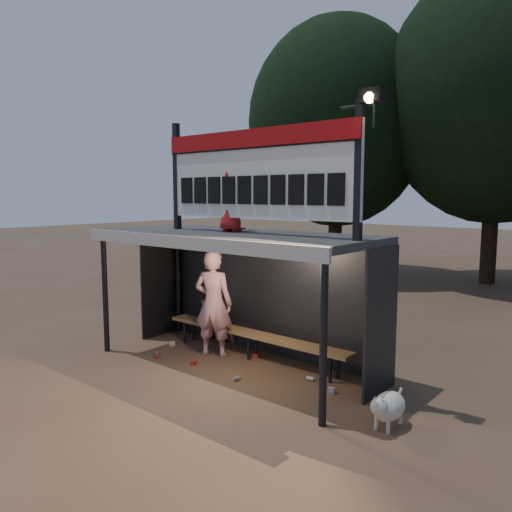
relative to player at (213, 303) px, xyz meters
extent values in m
plane|color=brown|center=(0.65, -0.21, -0.98)|extent=(80.00, 80.00, 0.00)
imported|color=white|center=(0.00, 0.00, 0.00)|extent=(0.84, 0.69, 1.96)
imported|color=gray|center=(0.35, 0.10, 1.92)|extent=(0.68, 0.61, 1.15)
imported|color=#AB1A1B|center=(0.58, -0.13, 1.87)|extent=(0.53, 0.36, 1.05)
cube|color=#39393B|center=(0.65, -0.21, 1.28)|extent=(5.00, 2.00, 0.12)
cube|color=silver|center=(0.65, -1.23, 1.24)|extent=(5.10, 0.06, 0.20)
cylinder|color=black|center=(-1.75, -1.11, 0.12)|extent=(0.10, 0.10, 2.20)
cylinder|color=black|center=(3.05, -1.11, 0.12)|extent=(0.10, 0.10, 2.20)
cylinder|color=black|center=(-1.75, 0.69, 0.12)|extent=(0.10, 0.10, 2.20)
cylinder|color=black|center=(3.05, 0.69, 0.12)|extent=(0.10, 0.10, 2.20)
cube|color=black|center=(0.65, 0.79, 0.12)|extent=(5.00, 0.04, 2.20)
cube|color=black|center=(-1.85, 0.29, 0.12)|extent=(0.04, 1.00, 2.20)
cube|color=black|center=(3.15, 0.29, 0.12)|extent=(0.04, 1.00, 2.20)
cylinder|color=black|center=(0.65, 0.79, 1.17)|extent=(5.00, 0.06, 0.06)
cube|color=black|center=(-0.70, -0.21, 2.29)|extent=(0.10, 0.10, 1.90)
cube|color=black|center=(3.00, -0.21, 2.29)|extent=(0.10, 0.10, 1.90)
cube|color=white|center=(1.15, -0.21, 2.29)|extent=(3.80, 0.08, 1.40)
cube|color=#AD0C0E|center=(1.15, -0.26, 2.85)|extent=(3.80, 0.04, 0.28)
cube|color=black|center=(1.15, -0.26, 2.70)|extent=(3.80, 0.02, 0.03)
cube|color=black|center=(-0.38, -0.26, 2.04)|extent=(0.27, 0.03, 0.45)
cube|color=black|center=(-0.04, -0.26, 2.04)|extent=(0.27, 0.03, 0.45)
cube|color=black|center=(0.30, -0.26, 2.04)|extent=(0.27, 0.03, 0.45)
cube|color=black|center=(0.64, -0.26, 2.04)|extent=(0.27, 0.03, 0.45)
cube|color=black|center=(0.98, -0.26, 2.04)|extent=(0.27, 0.03, 0.45)
cube|color=black|center=(1.32, -0.26, 2.04)|extent=(0.27, 0.03, 0.45)
cube|color=black|center=(1.66, -0.26, 2.04)|extent=(0.27, 0.03, 0.45)
cube|color=black|center=(2.00, -0.26, 2.04)|extent=(0.27, 0.03, 0.45)
cube|color=black|center=(2.34, -0.26, 2.04)|extent=(0.27, 0.03, 0.45)
cube|color=black|center=(2.68, -0.26, 2.04)|extent=(0.27, 0.03, 0.45)
cylinder|color=black|center=(2.95, -0.21, 3.14)|extent=(0.50, 0.04, 0.04)
cylinder|color=black|center=(3.20, -0.21, 2.99)|extent=(0.04, 0.04, 0.30)
cube|color=black|center=(3.20, -0.26, 3.24)|extent=(0.30, 0.22, 0.18)
sphere|color=#FFD88C|center=(3.20, -0.35, 3.20)|extent=(0.14, 0.14, 0.14)
cube|color=olive|center=(0.65, 0.34, -0.53)|extent=(4.00, 0.35, 0.06)
cylinder|color=black|center=(-1.05, 0.22, -0.75)|extent=(0.05, 0.05, 0.45)
cylinder|color=black|center=(-1.05, 0.46, -0.75)|extent=(0.05, 0.05, 0.45)
cylinder|color=black|center=(0.65, 0.22, -0.75)|extent=(0.05, 0.05, 0.45)
cylinder|color=black|center=(0.65, 0.46, -0.75)|extent=(0.05, 0.05, 0.45)
cylinder|color=black|center=(2.35, 0.22, -0.75)|extent=(0.05, 0.05, 0.45)
cylinder|color=black|center=(2.35, 0.46, -0.75)|extent=(0.05, 0.05, 0.45)
cylinder|color=black|center=(-3.35, 9.79, 0.89)|extent=(0.50, 0.50, 3.74)
ellipsoid|color=black|center=(-3.35, 9.79, 4.55)|extent=(6.46, 6.46, 7.48)
cylinder|color=#302115|center=(1.65, 11.29, 1.11)|extent=(0.50, 0.50, 4.18)
ellipsoid|color=black|center=(1.65, 11.29, 5.20)|extent=(7.22, 7.22, 8.36)
ellipsoid|color=white|center=(3.71, -0.58, -0.71)|extent=(0.36, 0.58, 0.36)
sphere|color=white|center=(3.71, -0.86, -0.62)|extent=(0.22, 0.22, 0.22)
cone|color=beige|center=(3.71, -0.96, -0.64)|extent=(0.10, 0.10, 0.10)
cone|color=beige|center=(3.66, -0.88, -0.52)|extent=(0.06, 0.06, 0.07)
cone|color=beige|center=(3.76, -0.88, -0.52)|extent=(0.06, 0.06, 0.07)
cylinder|color=beige|center=(3.63, -0.76, -0.89)|extent=(0.05, 0.05, 0.18)
cylinder|color=beige|center=(3.79, -0.76, -0.89)|extent=(0.05, 0.05, 0.18)
cylinder|color=silver|center=(3.63, -0.40, -0.89)|extent=(0.05, 0.05, 0.18)
cylinder|color=silver|center=(3.79, -0.40, -0.89)|extent=(0.05, 0.05, 0.18)
cylinder|color=silver|center=(3.71, -0.28, -0.64)|extent=(0.04, 0.16, 0.14)
cylinder|color=#A2714B|center=(-0.81, 0.61, -0.55)|extent=(0.07, 0.27, 0.84)
cylinder|color=#9B7248|center=(-0.61, 0.61, -0.55)|extent=(0.08, 0.30, 0.83)
cylinder|color=black|center=(-0.41, 0.61, -0.55)|extent=(0.07, 0.32, 0.83)
cylinder|color=#A57F4D|center=(-0.21, 0.61, -0.55)|extent=(0.06, 0.35, 0.82)
cube|color=red|center=(0.66, 0.41, -0.94)|extent=(0.12, 0.11, 0.08)
cylinder|color=silver|center=(-0.78, -0.68, -0.94)|extent=(0.13, 0.13, 0.07)
cube|color=beige|center=(-1.07, -0.09, -0.94)|extent=(0.10, 0.12, 0.08)
cylinder|color=red|center=(-0.69, -0.76, -0.94)|extent=(0.14, 0.12, 0.07)
cube|color=#B3B3B8|center=(2.58, -0.11, -0.94)|extent=(0.12, 0.10, 0.08)
cylinder|color=beige|center=(2.06, 0.10, -0.94)|extent=(0.13, 0.10, 0.07)
cube|color=#A7251C|center=(0.08, -0.59, -0.94)|extent=(0.10, 0.12, 0.08)
cylinder|color=#B6B5BB|center=(1.16, -0.66, -0.94)|extent=(0.09, 0.13, 0.07)
camera|label=1|loc=(6.31, -6.32, 1.97)|focal=35.00mm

